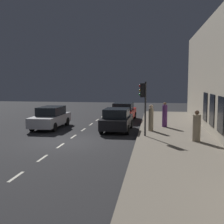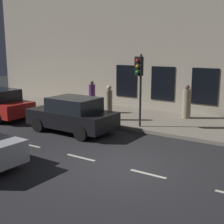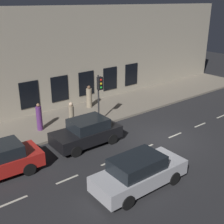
{
  "view_description": "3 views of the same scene",
  "coord_description": "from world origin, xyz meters",
  "px_view_note": "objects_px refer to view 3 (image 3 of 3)",
  "views": [
    {
      "loc": [
        4.98,
        -16.07,
        3.53
      ],
      "look_at": [
        2.41,
        1.82,
        1.57
      ],
      "focal_mm": 47.23,
      "sensor_mm": 36.0,
      "label": 1
    },
    {
      "loc": [
        -7.98,
        -4.95,
        3.75
      ],
      "look_at": [
        2.44,
        1.91,
        1.16
      ],
      "focal_mm": 50.08,
      "sensor_mm": 36.0,
      "label": 2
    },
    {
      "loc": [
        -10.59,
        12.45,
        8.02
      ],
      "look_at": [
        2.34,
        2.23,
        1.65
      ],
      "focal_mm": 46.84,
      "sensor_mm": 36.0,
      "label": 3
    }
  ],
  "objects_px": {
    "parked_car_2": "(139,172)",
    "pedestrian_2": "(71,116)",
    "pedestrian_0": "(89,97)",
    "traffic_light": "(100,88)",
    "parked_car_1": "(87,132)",
    "pedestrian_1": "(39,118)"
  },
  "relations": [
    {
      "from": "parked_car_2",
      "to": "pedestrian_2",
      "type": "relative_size",
      "value": 2.6
    },
    {
      "from": "traffic_light",
      "to": "pedestrian_1",
      "type": "bearing_deg",
      "value": 68.98
    },
    {
      "from": "traffic_light",
      "to": "pedestrian_1",
      "type": "xyz_separation_m",
      "value": [
        1.43,
        3.73,
        -1.59
      ]
    },
    {
      "from": "traffic_light",
      "to": "pedestrian_0",
      "type": "distance_m",
      "value": 3.62
    },
    {
      "from": "traffic_light",
      "to": "parked_car_1",
      "type": "height_order",
      "value": "traffic_light"
    },
    {
      "from": "pedestrian_1",
      "to": "pedestrian_2",
      "type": "height_order",
      "value": "pedestrian_1"
    },
    {
      "from": "traffic_light",
      "to": "parked_car_2",
      "type": "distance_m",
      "value": 7.66
    },
    {
      "from": "pedestrian_2",
      "to": "parked_car_1",
      "type": "bearing_deg",
      "value": -92.44
    },
    {
      "from": "parked_car_2",
      "to": "pedestrian_0",
      "type": "bearing_deg",
      "value": 158.82
    },
    {
      "from": "pedestrian_0",
      "to": "pedestrian_2",
      "type": "xyz_separation_m",
      "value": [
        -2.54,
        3.1,
        0.05
      ]
    },
    {
      "from": "traffic_light",
      "to": "parked_car_1",
      "type": "bearing_deg",
      "value": 129.1
    },
    {
      "from": "parked_car_2",
      "to": "pedestrian_1",
      "type": "relative_size",
      "value": 2.54
    },
    {
      "from": "parked_car_1",
      "to": "pedestrian_2",
      "type": "bearing_deg",
      "value": -8.47
    },
    {
      "from": "pedestrian_1",
      "to": "pedestrian_2",
      "type": "xyz_separation_m",
      "value": [
        -0.97,
        -1.79,
        -0.0
      ]
    },
    {
      "from": "parked_car_2",
      "to": "traffic_light",
      "type": "bearing_deg",
      "value": 158.41
    },
    {
      "from": "pedestrian_1",
      "to": "parked_car_2",
      "type": "bearing_deg",
      "value": 89.02
    },
    {
      "from": "traffic_light",
      "to": "pedestrian_2",
      "type": "bearing_deg",
      "value": 76.55
    },
    {
      "from": "parked_car_1",
      "to": "pedestrian_1",
      "type": "height_order",
      "value": "pedestrian_1"
    },
    {
      "from": "parked_car_1",
      "to": "pedestrian_1",
      "type": "distance_m",
      "value": 3.62
    },
    {
      "from": "pedestrian_0",
      "to": "pedestrian_2",
      "type": "bearing_deg",
      "value": -177.13
    },
    {
      "from": "pedestrian_1",
      "to": "pedestrian_2",
      "type": "relative_size",
      "value": 1.02
    },
    {
      "from": "traffic_light",
      "to": "pedestrian_1",
      "type": "distance_m",
      "value": 4.3
    }
  ]
}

